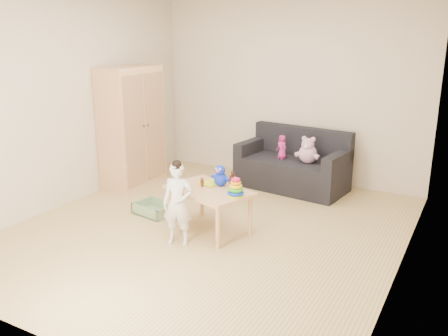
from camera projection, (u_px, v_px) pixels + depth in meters
The scene contains 13 objects.
room at pixel (208, 113), 4.90m from camera, with size 4.50×4.50×4.50m.
wardrobe at pixel (132, 127), 6.58m from camera, with size 0.46×0.92×1.66m, color #E1AD7B.
sofa at pixel (291, 174), 6.58m from camera, with size 1.47×0.74×0.41m, color black.
play_table at pixel (209, 210), 5.17m from camera, with size 0.92×0.58×0.48m, color tan.
storage_bin at pixel (154, 208), 5.69m from camera, with size 0.45×0.33×0.13m, color gray, non-canonical shape.
toddler at pixel (178, 205), 4.80m from camera, with size 0.31×0.21×0.84m, color white.
pink_bear at pixel (308, 152), 6.31m from camera, with size 0.27×0.23×0.30m, color #CC96B3, non-canonical shape.
doll at pixel (282, 147), 6.52m from camera, with size 0.17×0.11×0.33m, color #CD2688.
ring_stacker at pixel (236, 189), 4.85m from camera, with size 0.17×0.17×0.20m.
brown_bottle at pixel (233, 183), 5.03m from camera, with size 0.07×0.07×0.21m.
blue_plush at pixel (221, 175), 5.18m from camera, with size 0.20×0.16×0.24m, color #1733D2, non-canonical shape.
wooden_figure at pixel (202, 182), 5.15m from camera, with size 0.04×0.04×0.11m, color brown, non-canonical shape.
yellow_book at pixel (210, 183), 5.26m from camera, with size 0.20×0.20×0.02m, color #E4F119.
Camera 1 is at (2.50, -4.18, 2.12)m, focal length 38.00 mm.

